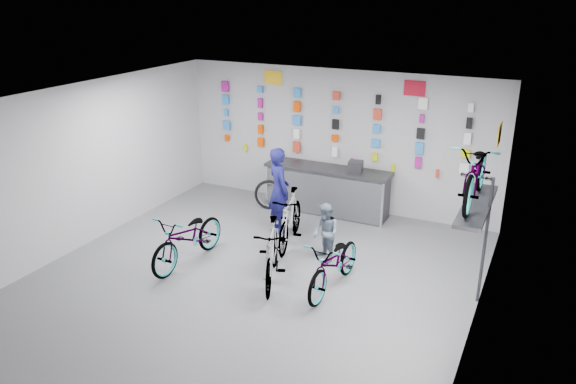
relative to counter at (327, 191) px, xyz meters
The scene contains 21 objects.
floor 3.57m from the counter, 90.00° to the right, with size 8.00×8.00×0.00m, color #57575C.
ceiling 4.34m from the counter, 90.00° to the right, with size 8.00×8.00×0.00m, color white.
wall_back 1.11m from the counter, 90.00° to the left, with size 7.00×7.00×0.00m, color #AAAAAC.
wall_front 7.61m from the counter, 90.00° to the right, with size 7.00×7.00×0.00m, color #AAAAAC.
wall_left 5.08m from the counter, 134.67° to the right, with size 8.00×8.00×0.00m, color #AAAAAC.
wall_right 5.08m from the counter, 45.33° to the right, with size 8.00×8.00×0.00m, color #AAAAAC.
counter is the anchor object (origin of this frame).
merch_wall 1.37m from the counter, 88.59° to the left, with size 5.57×0.08×1.57m.
wall_bracket 4.18m from the counter, 35.12° to the right, with size 0.39×1.90×2.00m.
sign_left 2.73m from the counter, 163.67° to the left, with size 0.42×0.02×0.30m, color yellow.
sign_right 2.78m from the counter, 15.36° to the left, with size 0.42×0.02×0.30m, color red.
sign_side 4.72m from the counter, 33.92° to the right, with size 0.02×0.40×0.30m, color yellow.
bike_left 3.49m from the counter, 111.48° to the right, with size 0.64×1.85×0.97m, color gray.
bike_center 3.23m from the counter, 84.12° to the right, with size 0.49×1.72×1.03m, color gray.
bike_right 3.28m from the counter, 65.91° to the right, with size 0.60×1.73×0.91m, color gray.
bike_service 1.80m from the counter, 90.38° to the right, with size 0.49×1.72×1.04m, color gray.
bike_wall 4.30m from the counter, 35.76° to the right, with size 0.63×1.80×0.95m, color gray.
clerk 1.46m from the counter, 109.97° to the right, with size 0.62×0.41×1.71m, color #131351.
customer 2.28m from the counter, 68.66° to the right, with size 0.52×0.40×1.06m, color slate.
spare_wheel 1.27m from the counter, 162.93° to the right, with size 0.67×0.28×0.66m.
register 0.87m from the counter, ahead, with size 0.28×0.30×0.22m, color black.
Camera 1 is at (4.13, -6.94, 4.59)m, focal length 35.00 mm.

